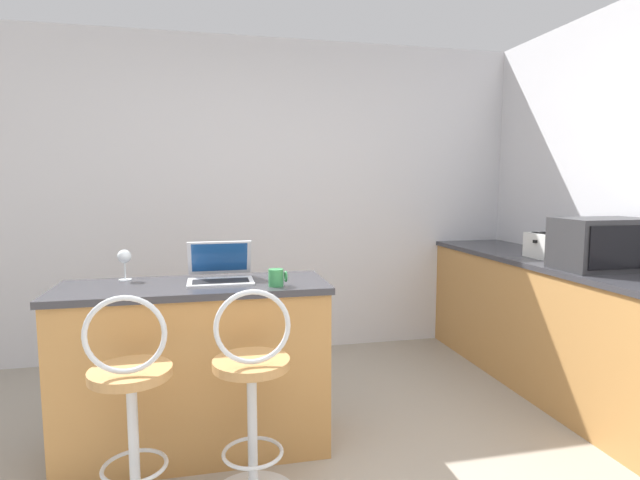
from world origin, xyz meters
TOP-DOWN VIEW (x-y plane):
  - wall_back at (0.00, 2.49)m, footprint 12.00×0.06m
  - breakfast_bar at (-0.42, 0.93)m, footprint 1.38×0.52m
  - counter_right at (1.98, 0.98)m, footprint 0.63×2.99m
  - bar_stool_near at (-0.67, 0.42)m, footprint 0.40×0.40m
  - bar_stool_far at (-0.17, 0.42)m, footprint 0.40×0.40m
  - laptop at (-0.29, 0.99)m, footprint 0.34×0.30m
  - microwave at (1.97, 0.84)m, footprint 0.53×0.34m
  - toaster at (1.95, 1.31)m, footprint 0.19×0.30m
  - mug_blue at (2.13, 1.60)m, footprint 0.09×0.08m
  - mug_green at (-0.01, 0.78)m, footprint 0.09×0.08m
  - wine_glass_short at (-0.79, 1.12)m, footprint 0.07×0.07m

SIDE VIEW (x-z plane):
  - counter_right at x=1.98m, z-range 0.00..0.91m
  - breakfast_bar at x=-0.42m, z-range 0.00..0.91m
  - bar_stool_near at x=-0.67m, z-range -0.03..0.95m
  - bar_stool_far at x=-0.17m, z-range -0.03..0.95m
  - mug_green at x=-0.01m, z-range 0.91..0.99m
  - mug_blue at x=2.13m, z-range 0.91..1.01m
  - laptop at x=-0.29m, z-range 0.85..1.06m
  - toaster at x=1.95m, z-range 0.90..1.08m
  - wine_glass_short at x=-0.79m, z-range 0.94..1.11m
  - microwave at x=1.97m, z-range 0.91..1.22m
  - wall_back at x=0.00m, z-range 0.00..2.60m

